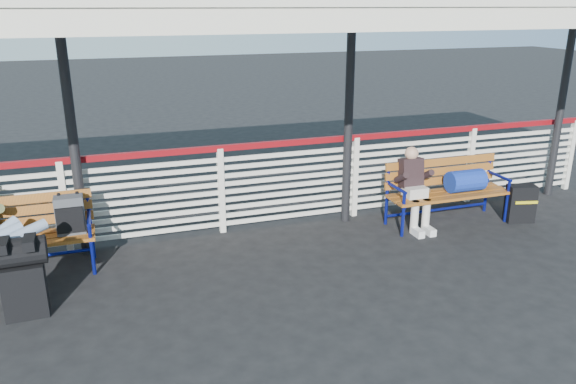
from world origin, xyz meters
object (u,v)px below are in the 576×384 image
object	(u,v)px
luggage_stack	(22,274)
suitcase_side	(520,203)
bench_left	(29,226)
companion_person	(415,187)
bench_right	(454,183)

from	to	relation	value
luggage_stack	suitcase_side	xyz separation A→B (m)	(6.55, 0.54, -0.19)
bench_left	companion_person	bearing A→B (deg)	-2.20
luggage_stack	bench_left	xyz separation A→B (m)	(-0.00, 1.03, 0.13)
luggage_stack	companion_person	xyz separation A→B (m)	(4.95, 0.84, 0.13)
luggage_stack	bench_right	xyz separation A→B (m)	(5.61, 0.86, 0.12)
luggage_stack	bench_left	world-z (taller)	bench_left
luggage_stack	bench_right	distance (m)	5.68
suitcase_side	luggage_stack	bearing A→B (deg)	-161.04
luggage_stack	bench_right	world-z (taller)	bench_right
bench_right	suitcase_side	distance (m)	1.04
luggage_stack	bench_right	size ratio (longest dim) A/B	0.47
bench_left	suitcase_side	size ratio (longest dim) A/B	3.28
bench_left	suitcase_side	xyz separation A→B (m)	(6.56, -0.49, -0.32)
bench_right	companion_person	distance (m)	0.66
luggage_stack	suitcase_side	world-z (taller)	luggage_stack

